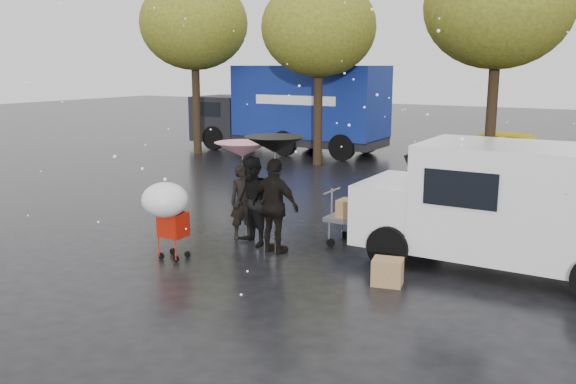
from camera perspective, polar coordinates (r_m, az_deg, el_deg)
The scene contains 14 objects.
ground at distance 11.96m, azimuth -4.88°, elevation -5.36°, with size 90.00×90.00×0.00m, color black.
person_pink at distance 12.50m, azimuth -4.22°, elevation -0.91°, with size 0.56×0.37×1.55m, color black.
person_middle at distance 12.01m, azimuth -3.37°, elevation -0.88°, with size 0.86×0.67×1.77m, color black.
person_black at distance 11.48m, azimuth -1.22°, elevation -1.33°, with size 1.07×0.44×1.82m, color black.
umbrella_pink at distance 12.31m, azimuth -4.29°, elevation 3.95°, with size 1.13×1.13×2.00m.
umbrella_black at distance 11.27m, azimuth -1.24°, elevation 4.44°, with size 1.13×1.13×2.23m.
vendor_cart at distance 11.92m, azimuth 7.67°, elevation -1.85°, with size 1.52×0.80×1.27m.
shopping_cart at distance 11.18m, azimuth -11.31°, elevation -1.12°, with size 0.84×0.84×1.46m.
white_van at distance 11.14m, azimuth 20.09°, elevation -1.15°, with size 4.91×2.18×2.20m.
blue_truck at distance 25.11m, azimuth 0.39°, elevation 7.77°, with size 8.30×2.60×3.50m.
box_ground_near at distance 10.12m, azimuth 9.29°, elevation -7.39°, with size 0.48×0.39×0.44m, color brown.
box_ground_far at distance 11.98m, azimuth 9.55°, elevation -4.64°, with size 0.41×0.32×0.32m, color brown.
yellow_taxi at distance 21.27m, azimuth 20.58°, elevation 3.54°, with size 1.75×4.36×1.48m, color yellow.
tree_row at distance 20.61m, azimuth 10.68°, elevation 15.79°, with size 21.60×4.40×7.12m.
Camera 1 is at (6.67, -9.28, 3.52)m, focal length 38.00 mm.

